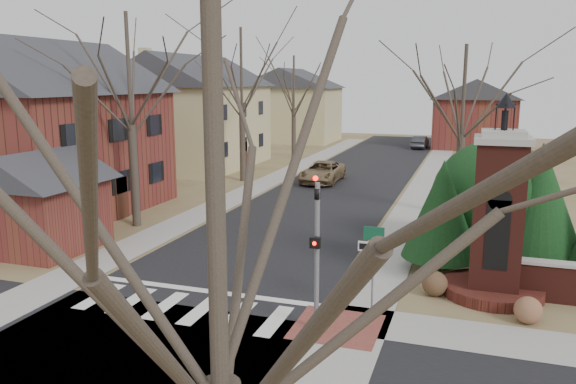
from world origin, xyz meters
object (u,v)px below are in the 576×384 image
at_px(sign_post, 373,254).
at_px(distant_car, 420,142).
at_px(brick_gate_monument, 496,230).
at_px(pickup_truck, 322,172).
at_px(traffic_signal_pole, 317,242).

relative_size(sign_post, distant_car, 0.71).
relative_size(brick_gate_monument, distant_car, 1.68).
xyz_separation_m(brick_gate_monument, pickup_truck, (-10.60, 18.17, -1.46)).
bearing_deg(brick_gate_monument, traffic_signal_pole, -136.76).
bearing_deg(brick_gate_monument, pickup_truck, 120.26).
bearing_deg(sign_post, brick_gate_monument, 41.42).
bearing_deg(distant_car, sign_post, 96.06).
distance_m(brick_gate_monument, pickup_truck, 21.09).
relative_size(traffic_signal_pole, pickup_truck, 0.88).
xyz_separation_m(brick_gate_monument, distant_car, (-6.19, 40.28, -1.53)).
bearing_deg(pickup_truck, traffic_signal_pole, -75.50).
xyz_separation_m(sign_post, distant_car, (-2.79, 43.29, -1.31)).
distance_m(traffic_signal_pole, distant_car, 44.77).
height_order(traffic_signal_pole, sign_post, traffic_signal_pole).
relative_size(pickup_truck, distant_car, 1.32).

